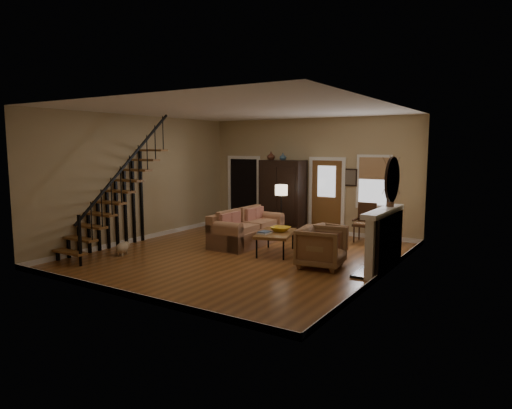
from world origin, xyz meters
The scene contains 15 objects.
room centered at (-0.41, 1.76, 1.51)m, with size 7.00×7.33×3.30m.
staircase centered at (-2.78, -1.30, 1.60)m, with size 0.94×2.80×3.20m, color brown, non-canonical shape.
fireplace centered at (3.13, 0.50, 0.74)m, with size 0.33×1.95×2.30m.
armoire centered at (-0.70, 3.15, 1.05)m, with size 1.30×0.60×2.10m, color black, non-canonical shape.
vase_a centered at (-1.05, 3.05, 2.22)m, with size 0.24×0.24×0.25m, color #4C2619.
vase_b centered at (-0.65, 3.05, 2.21)m, with size 0.20×0.20×0.21m, color #334C60.
sofa centered at (-0.59, 1.08, 0.41)m, with size 0.96×2.22×0.83m, color #976645, non-canonical shape.
coffee_table centered at (0.53, 0.58, 0.25)m, with size 0.77×1.32×0.51m, color brown, non-canonical shape.
bowl centered at (0.58, 0.73, 0.56)m, with size 0.45×0.45×0.11m, color gold.
books centered at (0.41, 0.28, 0.54)m, with size 0.24×0.33×0.06m, color beige, non-canonical shape.
armchair_left centered at (1.95, 0.02, 0.42)m, with size 0.90×0.92×0.84m, color brown.
armchair_right centered at (1.57, 1.16, 0.34)m, with size 0.73×0.76×0.69m, color brown.
floor_lamp centered at (-0.21, 2.18, 0.74)m, with size 0.34×0.34×1.47m, color black, non-canonical shape.
side_chair centered at (1.85, 2.95, 0.51)m, with size 0.54×0.54×1.02m, color #371F11, non-canonical shape.
dog centered at (-2.37, -1.47, 0.15)m, with size 0.25×0.42×0.31m, color tan, non-canonical shape.
Camera 1 is at (5.73, -8.54, 2.50)m, focal length 32.00 mm.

